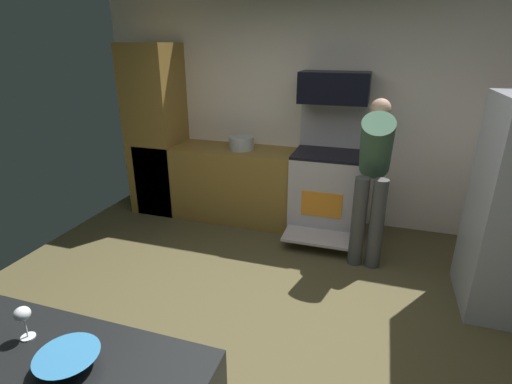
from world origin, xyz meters
TOP-DOWN VIEW (x-y plane):
  - ground_plane at (0.00, 0.00)m, footprint 5.20×4.80m
  - wall_back at (0.00, 2.34)m, footprint 5.20×0.12m
  - lower_cabinet_run at (-0.90, 1.98)m, footprint 2.40×0.60m
  - cabinet_column at (-1.90, 1.98)m, footprint 0.60×0.60m
  - oven_range at (0.29, 1.97)m, footprint 0.76×1.00m
  - microwave at (0.29, 2.06)m, footprint 0.74×0.38m
  - person_cook at (0.79, 1.44)m, footprint 0.31×0.66m
  - mixing_bowl_large at (-0.26, -1.37)m, footprint 0.25×0.25m
  - wine_glass_mid at (-0.55, -1.29)m, footprint 0.07×0.07m
  - stock_pot at (-0.75, 1.98)m, footprint 0.30×0.30m

SIDE VIEW (x-z plane):
  - ground_plane at x=0.00m, z-range -0.02..0.00m
  - lower_cabinet_run at x=-0.90m, z-range 0.00..0.90m
  - oven_range at x=0.29m, z-range -0.23..1.25m
  - mixing_bowl_large at x=-0.26m, z-range 0.90..0.96m
  - person_cook at x=0.79m, z-range 0.15..1.74m
  - stock_pot at x=-0.75m, z-range 0.90..1.05m
  - wine_glass_mid at x=-0.55m, z-range 0.94..1.09m
  - cabinet_column at x=-1.90m, z-range 0.00..2.10m
  - wall_back at x=0.00m, z-range 0.00..2.60m
  - microwave at x=0.29m, z-range 1.48..1.81m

